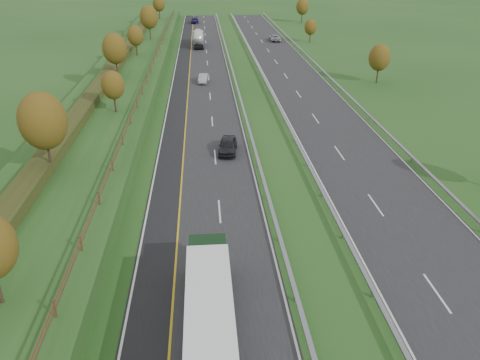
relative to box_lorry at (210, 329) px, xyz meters
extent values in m
plane|color=#224C1B|center=(7.89, 48.53, -2.33)|extent=(400.00, 400.00, 0.00)
cube|color=#232326|center=(-0.11, 53.53, -2.31)|extent=(10.50, 200.00, 0.04)
cube|color=#232326|center=(16.39, 53.53, -2.31)|extent=(10.50, 200.00, 0.04)
cube|color=black|center=(-3.86, 53.53, -2.31)|extent=(3.00, 200.00, 0.04)
cube|color=silver|center=(-5.16, 53.53, -2.28)|extent=(0.15, 200.00, 0.01)
cube|color=gold|center=(-2.36, 53.53, -2.28)|extent=(0.15, 200.00, 0.01)
cube|color=silver|center=(4.94, 53.53, -2.28)|extent=(0.15, 200.00, 0.01)
cube|color=silver|center=(11.34, 53.53, -2.28)|extent=(0.15, 200.00, 0.01)
cube|color=silver|center=(21.44, 53.53, -2.28)|extent=(0.15, 200.00, 0.01)
cube|color=silver|center=(1.14, 4.53, -2.28)|extent=(0.15, 4.00, 0.01)
cube|color=silver|center=(15.14, 4.53, -2.28)|extent=(0.15, 4.00, 0.01)
cube|color=silver|center=(1.14, 16.53, -2.28)|extent=(0.15, 4.00, 0.01)
cube|color=silver|center=(15.14, 16.53, -2.28)|extent=(0.15, 4.00, 0.01)
cube|color=silver|center=(1.14, 28.53, -2.28)|extent=(0.15, 4.00, 0.01)
cube|color=silver|center=(15.14, 28.53, -2.28)|extent=(0.15, 4.00, 0.01)
cube|color=silver|center=(1.14, 40.53, -2.28)|extent=(0.15, 4.00, 0.01)
cube|color=silver|center=(15.14, 40.53, -2.28)|extent=(0.15, 4.00, 0.01)
cube|color=silver|center=(1.14, 52.53, -2.28)|extent=(0.15, 4.00, 0.01)
cube|color=silver|center=(15.14, 52.53, -2.28)|extent=(0.15, 4.00, 0.01)
cube|color=silver|center=(1.14, 64.53, -2.28)|extent=(0.15, 4.00, 0.01)
cube|color=silver|center=(15.14, 64.53, -2.28)|extent=(0.15, 4.00, 0.01)
cube|color=silver|center=(1.14, 76.53, -2.28)|extent=(0.15, 4.00, 0.01)
cube|color=silver|center=(15.14, 76.53, -2.28)|extent=(0.15, 4.00, 0.01)
cube|color=silver|center=(1.14, 88.53, -2.28)|extent=(0.15, 4.00, 0.01)
cube|color=silver|center=(15.14, 88.53, -2.28)|extent=(0.15, 4.00, 0.01)
cube|color=silver|center=(1.14, 100.53, -2.28)|extent=(0.15, 4.00, 0.01)
cube|color=silver|center=(15.14, 100.53, -2.28)|extent=(0.15, 4.00, 0.01)
cube|color=silver|center=(1.14, 112.53, -2.28)|extent=(0.15, 4.00, 0.01)
cube|color=silver|center=(15.14, 112.53, -2.28)|extent=(0.15, 4.00, 0.01)
cube|color=silver|center=(1.14, 124.53, -2.28)|extent=(0.15, 4.00, 0.01)
cube|color=silver|center=(15.14, 124.53, -2.28)|extent=(0.15, 4.00, 0.01)
cube|color=silver|center=(1.14, 136.53, -2.28)|extent=(0.15, 4.00, 0.01)
cube|color=silver|center=(15.14, 136.53, -2.28)|extent=(0.15, 4.00, 0.01)
cube|color=silver|center=(1.14, 148.53, -2.28)|extent=(0.15, 4.00, 0.01)
cube|color=silver|center=(15.14, 148.53, -2.28)|extent=(0.15, 4.00, 0.01)
cube|color=#224C1B|center=(-13.11, 53.53, -1.33)|extent=(12.00, 200.00, 2.00)
cube|color=#293315|center=(-15.11, 53.53, 0.22)|extent=(2.20, 180.00, 1.10)
cube|color=#422B19|center=(-8.61, 53.53, 0.22)|extent=(0.08, 184.00, 0.10)
cube|color=#422B19|center=(-8.61, 53.53, 0.62)|extent=(0.08, 184.00, 0.10)
cube|color=#422B19|center=(-8.61, 2.03, 0.27)|extent=(0.12, 0.12, 1.20)
cube|color=#422B19|center=(-8.61, 8.53, 0.27)|extent=(0.12, 0.12, 1.20)
cube|color=#422B19|center=(-8.61, 15.03, 0.27)|extent=(0.12, 0.12, 1.20)
cube|color=#422B19|center=(-8.61, 21.53, 0.27)|extent=(0.12, 0.12, 1.20)
cube|color=#422B19|center=(-8.61, 28.03, 0.27)|extent=(0.12, 0.12, 1.20)
cube|color=#422B19|center=(-8.61, 34.53, 0.27)|extent=(0.12, 0.12, 1.20)
cube|color=#422B19|center=(-8.61, 41.03, 0.27)|extent=(0.12, 0.12, 1.20)
cube|color=#422B19|center=(-8.61, 47.53, 0.27)|extent=(0.12, 0.12, 1.20)
cube|color=#422B19|center=(-8.61, 54.03, 0.27)|extent=(0.12, 0.12, 1.20)
cube|color=#422B19|center=(-8.61, 60.53, 0.27)|extent=(0.12, 0.12, 1.20)
cube|color=#422B19|center=(-8.61, 67.03, 0.27)|extent=(0.12, 0.12, 1.20)
cube|color=#422B19|center=(-8.61, 73.53, 0.27)|extent=(0.12, 0.12, 1.20)
cube|color=#422B19|center=(-8.61, 80.03, 0.27)|extent=(0.12, 0.12, 1.20)
cube|color=#422B19|center=(-8.61, 86.53, 0.27)|extent=(0.12, 0.12, 1.20)
cube|color=#422B19|center=(-8.61, 93.03, 0.27)|extent=(0.12, 0.12, 1.20)
cube|color=#422B19|center=(-8.61, 99.53, 0.27)|extent=(0.12, 0.12, 1.20)
cube|color=#422B19|center=(-8.61, 106.03, 0.27)|extent=(0.12, 0.12, 1.20)
cube|color=#422B19|center=(-8.61, 112.53, 0.27)|extent=(0.12, 0.12, 1.20)
cube|color=#422B19|center=(-8.61, 119.03, 0.27)|extent=(0.12, 0.12, 1.20)
cube|color=#422B19|center=(-8.61, 125.53, 0.27)|extent=(0.12, 0.12, 1.20)
cube|color=#422B19|center=(-8.61, 132.03, 0.27)|extent=(0.12, 0.12, 1.20)
cube|color=#422B19|center=(-8.61, 138.53, 0.27)|extent=(0.12, 0.12, 1.20)
cube|color=#422B19|center=(-8.61, 145.03, 0.27)|extent=(0.12, 0.12, 1.20)
cube|color=gray|center=(5.59, 53.53, -1.71)|extent=(0.32, 200.00, 0.18)
cube|color=gray|center=(5.59, 4.53, -2.05)|extent=(0.10, 0.14, 0.56)
cube|color=gray|center=(5.59, 11.53, -2.05)|extent=(0.10, 0.14, 0.56)
cube|color=gray|center=(5.59, 18.53, -2.05)|extent=(0.10, 0.14, 0.56)
cube|color=gray|center=(5.59, 25.53, -2.05)|extent=(0.10, 0.14, 0.56)
cube|color=gray|center=(5.59, 32.53, -2.05)|extent=(0.10, 0.14, 0.56)
cube|color=gray|center=(5.59, 39.53, -2.05)|extent=(0.10, 0.14, 0.56)
cube|color=gray|center=(5.59, 46.53, -2.05)|extent=(0.10, 0.14, 0.56)
cube|color=gray|center=(5.59, 53.53, -2.05)|extent=(0.10, 0.14, 0.56)
cube|color=gray|center=(5.59, 60.53, -2.05)|extent=(0.10, 0.14, 0.56)
cube|color=gray|center=(5.59, 67.53, -2.05)|extent=(0.10, 0.14, 0.56)
cube|color=gray|center=(5.59, 74.53, -2.05)|extent=(0.10, 0.14, 0.56)
cube|color=gray|center=(5.59, 81.53, -2.05)|extent=(0.10, 0.14, 0.56)
cube|color=gray|center=(5.59, 88.53, -2.05)|extent=(0.10, 0.14, 0.56)
cube|color=gray|center=(5.59, 95.53, -2.05)|extent=(0.10, 0.14, 0.56)
cube|color=gray|center=(5.59, 102.53, -2.05)|extent=(0.10, 0.14, 0.56)
cube|color=gray|center=(5.59, 109.53, -2.05)|extent=(0.10, 0.14, 0.56)
cube|color=gray|center=(5.59, 116.53, -2.05)|extent=(0.10, 0.14, 0.56)
cube|color=gray|center=(5.59, 123.53, -2.05)|extent=(0.10, 0.14, 0.56)
cube|color=gray|center=(5.59, 130.53, -2.05)|extent=(0.10, 0.14, 0.56)
cube|color=gray|center=(5.59, 137.53, -2.05)|extent=(0.10, 0.14, 0.56)
cube|color=gray|center=(5.59, 144.53, -2.05)|extent=(0.10, 0.14, 0.56)
cube|color=gray|center=(5.59, 151.53, -2.05)|extent=(0.10, 0.14, 0.56)
cube|color=gray|center=(10.69, 53.53, -1.71)|extent=(0.32, 200.00, 0.18)
cube|color=gray|center=(10.69, 4.53, -2.05)|extent=(0.10, 0.14, 0.56)
cube|color=gray|center=(10.69, 11.53, -2.05)|extent=(0.10, 0.14, 0.56)
cube|color=gray|center=(10.69, 18.53, -2.05)|extent=(0.10, 0.14, 0.56)
cube|color=gray|center=(10.69, 25.53, -2.05)|extent=(0.10, 0.14, 0.56)
cube|color=gray|center=(10.69, 32.53, -2.05)|extent=(0.10, 0.14, 0.56)
cube|color=gray|center=(10.69, 39.53, -2.05)|extent=(0.10, 0.14, 0.56)
cube|color=gray|center=(10.69, 46.53, -2.05)|extent=(0.10, 0.14, 0.56)
cube|color=gray|center=(10.69, 53.53, -2.05)|extent=(0.10, 0.14, 0.56)
cube|color=gray|center=(10.69, 60.53, -2.05)|extent=(0.10, 0.14, 0.56)
cube|color=gray|center=(10.69, 67.53, -2.05)|extent=(0.10, 0.14, 0.56)
cube|color=gray|center=(10.69, 74.53, -2.05)|extent=(0.10, 0.14, 0.56)
cube|color=gray|center=(10.69, 81.53, -2.05)|extent=(0.10, 0.14, 0.56)
cube|color=gray|center=(10.69, 88.53, -2.05)|extent=(0.10, 0.14, 0.56)
cube|color=gray|center=(10.69, 95.53, -2.05)|extent=(0.10, 0.14, 0.56)
cube|color=gray|center=(10.69, 102.53, -2.05)|extent=(0.10, 0.14, 0.56)
cube|color=gray|center=(10.69, 109.53, -2.05)|extent=(0.10, 0.14, 0.56)
cube|color=gray|center=(10.69, 116.53, -2.05)|extent=(0.10, 0.14, 0.56)
cube|color=gray|center=(10.69, 123.53, -2.05)|extent=(0.10, 0.14, 0.56)
cube|color=gray|center=(10.69, 130.53, -2.05)|extent=(0.10, 0.14, 0.56)
cube|color=gray|center=(10.69, 137.53, -2.05)|extent=(0.10, 0.14, 0.56)
cube|color=gray|center=(10.69, 144.53, -2.05)|extent=(0.10, 0.14, 0.56)
cube|color=gray|center=(10.69, 151.53, -2.05)|extent=(0.10, 0.14, 0.56)
cube|color=gray|center=(22.19, 53.53, -1.71)|extent=(0.32, 200.00, 0.18)
cube|color=gray|center=(22.19, 25.53, -2.05)|extent=(0.10, 0.14, 0.56)
cube|color=gray|center=(22.19, 39.53, -2.05)|extent=(0.10, 0.14, 0.56)
cube|color=gray|center=(22.19, 53.53, -2.05)|extent=(0.10, 0.14, 0.56)
cube|color=gray|center=(22.19, 67.53, -2.05)|extent=(0.10, 0.14, 0.56)
cube|color=gray|center=(22.19, 81.53, -2.05)|extent=(0.10, 0.14, 0.56)
cube|color=gray|center=(22.19, 95.53, -2.05)|extent=(0.10, 0.14, 0.56)
cube|color=gray|center=(22.19, 109.53, -2.05)|extent=(0.10, 0.14, 0.56)
cube|color=gray|center=(22.19, 123.53, -2.05)|extent=(0.10, 0.14, 0.56)
cube|color=gray|center=(22.19, 137.53, -2.05)|extent=(0.10, 0.14, 0.56)
cube|color=gray|center=(22.19, 151.53, -2.05)|extent=(0.10, 0.14, 0.56)
cylinder|color=#2D2116|center=(-14.11, 21.53, 1.24)|extent=(0.24, 0.24, 3.15)
ellipsoid|color=#523C11|center=(-14.11, 21.53, 4.71)|extent=(4.20, 4.20, 5.25)
cylinder|color=#2D2116|center=(-11.11, 39.53, 0.75)|extent=(0.24, 0.24, 2.16)
ellipsoid|color=#523C11|center=(-11.11, 39.53, 3.13)|extent=(2.88, 2.88, 3.60)
cylinder|color=#2D2116|center=(-13.61, 57.53, 1.11)|extent=(0.24, 0.24, 2.88)
ellipsoid|color=#523C11|center=(-13.61, 57.53, 4.28)|extent=(3.84, 3.84, 4.80)
cylinder|color=#2D2116|center=(-12.61, 75.53, 0.84)|extent=(0.24, 0.24, 2.34)
ellipsoid|color=#523C11|center=(-12.61, 75.53, 3.41)|extent=(3.12, 3.12, 3.90)
cylinder|color=#2D2116|center=(-11.61, 93.53, 1.20)|extent=(0.24, 0.24, 3.06)
ellipsoid|color=#523C11|center=(-11.61, 93.53, 4.57)|extent=(4.08, 4.08, 5.10)
cylinder|color=#2D2116|center=(-14.11, 111.53, 0.79)|extent=(0.24, 0.24, 2.25)
ellipsoid|color=#523C11|center=(-14.11, 111.53, 3.27)|extent=(3.00, 3.00, 3.75)
cylinder|color=#2D2116|center=(-12.11, 129.53, 1.02)|extent=(0.24, 0.24, 2.70)
ellipsoid|color=#523C11|center=(-12.11, 129.53, 3.99)|extent=(3.60, 3.60, 4.50)
cylinder|color=#2D2116|center=(29.89, 58.53, -0.98)|extent=(0.24, 0.24, 2.70)
ellipsoid|color=#523C11|center=(29.89, 58.53, 1.99)|extent=(3.60, 3.60, 4.50)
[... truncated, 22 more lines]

